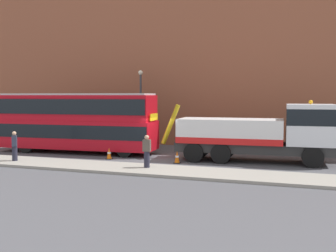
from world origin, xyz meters
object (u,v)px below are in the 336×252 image
(pedestrian_onlooker, at_px, (15,146))
(traffic_cone_midway, at_px, (177,157))
(recovery_tow_truck, at_px, (261,132))
(double_decker_bus, at_px, (77,120))
(traffic_cone_near_bus, at_px, (109,154))
(street_lamp, at_px, (141,101))
(pedestrian_bystander, at_px, (147,152))

(pedestrian_onlooker, xyz_separation_m, traffic_cone_midway, (8.91, 3.03, -0.64))
(recovery_tow_truck, distance_m, double_decker_bus, 12.32)
(traffic_cone_near_bus, xyz_separation_m, street_lamp, (-0.50, 6.31, 3.13))
(recovery_tow_truck, xyz_separation_m, double_decker_bus, (-12.31, -0.02, 0.47))
(recovery_tow_truck, height_order, pedestrian_onlooker, recovery_tow_truck)
(double_decker_bus, xyz_separation_m, street_lamp, (2.85, 4.48, 1.24))
(traffic_cone_near_bus, bearing_deg, pedestrian_bystander, -36.72)
(street_lamp, bearing_deg, double_decker_bus, -122.50)
(pedestrian_bystander, height_order, traffic_cone_midway, pedestrian_bystander)
(pedestrian_bystander, bearing_deg, pedestrian_onlooker, 86.71)
(recovery_tow_truck, relative_size, pedestrian_bystander, 5.97)
(pedestrian_onlooker, height_order, street_lamp, street_lamp)
(traffic_cone_near_bus, bearing_deg, street_lamp, 94.55)
(pedestrian_bystander, distance_m, street_lamp, 10.15)
(traffic_cone_near_bus, bearing_deg, double_decker_bus, 151.27)
(recovery_tow_truck, relative_size, traffic_cone_midway, 14.17)
(pedestrian_onlooker, height_order, pedestrian_bystander, same)
(pedestrian_onlooker, distance_m, pedestrian_bystander, 8.07)
(pedestrian_onlooker, bearing_deg, traffic_cone_near_bus, 1.37)
(recovery_tow_truck, xyz_separation_m, traffic_cone_near_bus, (-8.95, -1.86, -1.42))
(recovery_tow_truck, height_order, traffic_cone_midway, recovery_tow_truck)
(recovery_tow_truck, xyz_separation_m, pedestrian_onlooker, (-13.45, -4.95, -0.77))
(double_decker_bus, height_order, street_lamp, street_lamp)
(pedestrian_onlooker, relative_size, pedestrian_bystander, 1.00)
(double_decker_bus, relative_size, pedestrian_bystander, 6.51)
(pedestrian_onlooker, relative_size, traffic_cone_near_bus, 2.38)
(double_decker_bus, bearing_deg, traffic_cone_midway, -16.66)
(double_decker_bus, distance_m, street_lamp, 5.45)
(recovery_tow_truck, distance_m, traffic_cone_near_bus, 9.26)
(double_decker_bus, height_order, pedestrian_onlooker, double_decker_bus)
(recovery_tow_truck, distance_m, traffic_cone_midway, 5.13)
(recovery_tow_truck, relative_size, traffic_cone_near_bus, 14.17)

